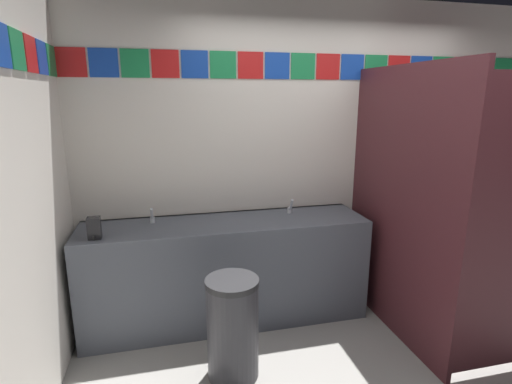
% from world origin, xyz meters
% --- Properties ---
extents(wall_back, '(4.34, 0.09, 2.68)m').
position_xyz_m(wall_back, '(0.00, 1.45, 1.35)').
color(wall_back, silver).
rests_on(wall_back, ground_plane).
extents(vanity_counter, '(2.32, 0.57, 0.87)m').
position_xyz_m(vanity_counter, '(-0.96, 1.12, 0.44)').
color(vanity_counter, '#4C515B').
rests_on(vanity_counter, ground_plane).
extents(faucet_left, '(0.04, 0.10, 0.14)m').
position_xyz_m(faucet_left, '(-1.54, 1.21, 0.92)').
color(faucet_left, silver).
rests_on(faucet_left, vanity_counter).
extents(faucet_right, '(0.04, 0.10, 0.14)m').
position_xyz_m(faucet_right, '(-0.38, 1.21, 0.92)').
color(faucet_right, silver).
rests_on(faucet_right, vanity_counter).
extents(soap_dispenser, '(0.09, 0.09, 0.16)m').
position_xyz_m(soap_dispenser, '(-1.94, 0.96, 0.95)').
color(soap_dispenser, black).
rests_on(soap_dispenser, vanity_counter).
extents(stall_divider, '(0.92, 1.44, 2.09)m').
position_xyz_m(stall_divider, '(0.49, 0.43, 1.05)').
color(stall_divider, '#471E23').
rests_on(stall_divider, ground_plane).
extents(toilet, '(0.39, 0.49, 0.74)m').
position_xyz_m(toilet, '(0.87, 1.01, 0.30)').
color(toilet, white).
rests_on(toilet, ground_plane).
extents(trash_bin, '(0.35, 0.35, 0.71)m').
position_xyz_m(trash_bin, '(-1.04, 0.41, 0.36)').
color(trash_bin, '#333338').
rests_on(trash_bin, ground_plane).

